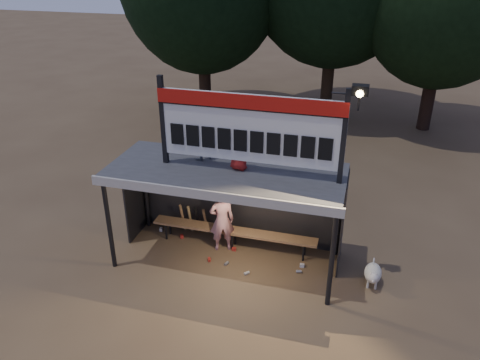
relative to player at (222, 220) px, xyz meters
The scene contains 10 objects.
ground 0.92m from the player, 59.32° to the right, with size 80.00×80.00×0.00m, color brown.
player is the anchor object (origin of this frame).
child_a 2.07m from the player, behind, with size 0.48×0.37×0.98m, color slate.
child_b 2.10m from the player, 31.36° to the right, with size 0.48×0.31×0.99m, color #A01C18.
dugout_shelter 1.09m from the player, 33.38° to the right, with size 5.10×2.08×2.32m.
scoreboard_assembly 2.68m from the player, 27.24° to the right, with size 4.10×0.27×1.99m.
bench 0.46m from the player, 32.24° to the left, with size 4.00×0.35×0.48m.
dog 3.55m from the player, ahead, with size 0.36×0.81×0.49m.
bats 1.03m from the player, 154.20° to the left, with size 0.68×0.35×0.84m.
litter 0.84m from the player, 43.71° to the right, with size 3.80×1.26×0.08m.
Camera 1 is at (2.66, -8.49, 6.49)m, focal length 35.00 mm.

